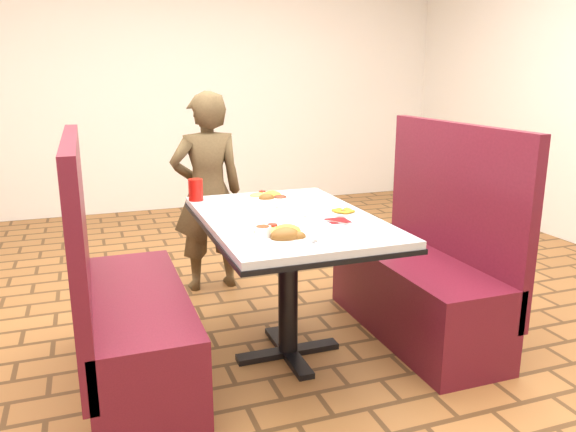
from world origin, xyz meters
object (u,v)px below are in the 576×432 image
object	(u,v)px
diner_person	(208,193)
near_dinner_plate	(282,231)
dining_table	(288,235)
red_tumbler	(196,190)
booth_bench_left	(126,318)
booth_bench_right	(423,277)
far_dinner_plate	(269,195)
plantain_plate	(344,212)

from	to	relation	value
diner_person	near_dinner_plate	size ratio (longest dim) A/B	4.49
dining_table	red_tumbler	xyz separation A→B (m)	(-0.36, 0.50, 0.16)
booth_bench_left	diner_person	bearing A→B (deg)	60.20
near_dinner_plate	red_tumbler	size ratio (longest dim) A/B	2.47
booth_bench_right	diner_person	xyz separation A→B (m)	(-0.97, 1.09, 0.33)
diner_person	near_dinner_plate	bearing A→B (deg)	88.82
red_tumbler	booth_bench_right	bearing A→B (deg)	-23.32
far_dinner_plate	red_tumbler	size ratio (longest dim) A/B	2.15
plantain_plate	red_tumbler	xyz separation A→B (m)	(-0.63, 0.56, 0.05)
diner_person	far_dinner_plate	world-z (taller)	diner_person
far_dinner_plate	booth_bench_left	bearing A→B (deg)	-154.53
dining_table	plantain_plate	distance (m)	0.30
dining_table	booth_bench_left	distance (m)	0.86
plantain_plate	diner_person	bearing A→B (deg)	111.34
near_dinner_plate	plantain_plate	distance (m)	0.52
far_dinner_plate	red_tumbler	xyz separation A→B (m)	(-0.39, 0.11, 0.04)
plantain_plate	near_dinner_plate	bearing A→B (deg)	-145.88
booth_bench_left	near_dinner_plate	distance (m)	0.86
dining_table	near_dinner_plate	world-z (taller)	near_dinner_plate
plantain_plate	red_tumbler	bearing A→B (deg)	138.63
diner_person	plantain_plate	world-z (taller)	diner_person
dining_table	booth_bench_right	xyz separation A→B (m)	(0.80, 0.00, -0.32)
diner_person	red_tumbler	distance (m)	0.64
far_dinner_plate	booth_bench_right	bearing A→B (deg)	-27.05
booth_bench_left	booth_bench_right	distance (m)	1.60
dining_table	booth_bench_right	bearing A→B (deg)	0.00
far_dinner_plate	diner_person	bearing A→B (deg)	106.21
booth_bench_right	near_dinner_plate	world-z (taller)	booth_bench_right
diner_person	red_tumbler	world-z (taller)	diner_person
far_dinner_plate	plantain_plate	world-z (taller)	far_dinner_plate
dining_table	booth_bench_left	xyz separation A→B (m)	(-0.80, 0.00, -0.32)
near_dinner_plate	far_dinner_plate	xyz separation A→B (m)	(0.18, 0.74, -0.01)
booth_bench_left	red_tumbler	bearing A→B (deg)	48.72
booth_bench_left	red_tumbler	distance (m)	0.82
dining_table	far_dinner_plate	bearing A→B (deg)	85.97
red_tumbler	far_dinner_plate	bearing A→B (deg)	-15.29
booth_bench_right	diner_person	world-z (taller)	diner_person
diner_person	near_dinner_plate	world-z (taller)	diner_person
dining_table	booth_bench_right	size ratio (longest dim) A/B	1.01
booth_bench_right	near_dinner_plate	size ratio (longest dim) A/B	4.08
red_tumbler	near_dinner_plate	bearing A→B (deg)	-76.28
plantain_plate	red_tumbler	distance (m)	0.85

